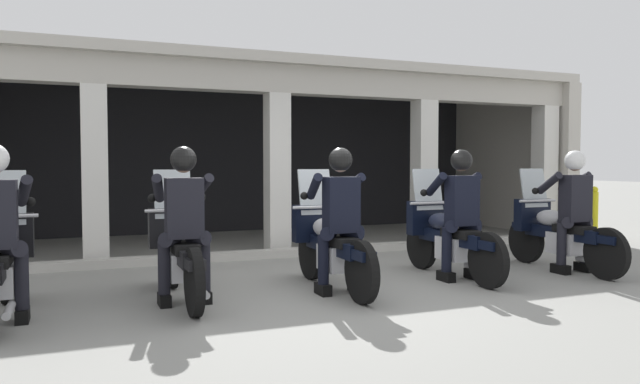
{
  "coord_description": "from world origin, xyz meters",
  "views": [
    {
      "loc": [
        -2.65,
        -6.18,
        1.4
      ],
      "look_at": [
        0.0,
        0.27,
        1.08
      ],
      "focal_mm": 33.51,
      "sensor_mm": 36.0,
      "label": 1
    }
  ],
  "objects_px": {
    "motorcycle_far_left": "(0,263)",
    "motorcycle_center": "(330,244)",
    "police_officer_left": "(184,211)",
    "motorcycle_right": "(447,236)",
    "police_officer_right": "(460,203)",
    "police_officer_center": "(340,207)",
    "motorcycle_far_right": "(556,232)",
    "bollard_kerbside": "(594,214)",
    "police_officer_far_right": "(573,201)",
    "motorcycle_left": "(180,251)"
  },
  "relations": [
    {
      "from": "police_officer_left",
      "to": "police_officer_center",
      "type": "bearing_deg",
      "value": -7.33
    },
    {
      "from": "motorcycle_center",
      "to": "motorcycle_far_right",
      "type": "xyz_separation_m",
      "value": [
        3.31,
        -0.01,
        0.0
      ]
    },
    {
      "from": "motorcycle_left",
      "to": "police_officer_center",
      "type": "xyz_separation_m",
      "value": [
        1.65,
        -0.42,
        0.44
      ]
    },
    {
      "from": "motorcycle_center",
      "to": "police_officer_right",
      "type": "bearing_deg",
      "value": -4.23
    },
    {
      "from": "motorcycle_far_left",
      "to": "police_officer_right",
      "type": "xyz_separation_m",
      "value": [
        4.96,
        -0.15,
        0.44
      ]
    },
    {
      "from": "motorcycle_far_left",
      "to": "police_officer_right",
      "type": "bearing_deg",
      "value": -1.05
    },
    {
      "from": "motorcycle_far_left",
      "to": "bollard_kerbside",
      "type": "bearing_deg",
      "value": 12.75
    },
    {
      "from": "police_officer_left",
      "to": "motorcycle_far_right",
      "type": "distance_m",
      "value": 4.98
    },
    {
      "from": "motorcycle_center",
      "to": "police_officer_far_right",
      "type": "bearing_deg",
      "value": -3.83
    },
    {
      "from": "police_officer_center",
      "to": "motorcycle_right",
      "type": "height_order",
      "value": "police_officer_center"
    },
    {
      "from": "motorcycle_right",
      "to": "police_officer_far_right",
      "type": "xyz_separation_m",
      "value": [
        1.65,
        -0.42,
        0.44
      ]
    },
    {
      "from": "police_officer_center",
      "to": "motorcycle_right",
      "type": "bearing_deg",
      "value": 15.13
    },
    {
      "from": "motorcycle_right",
      "to": "bollard_kerbside",
      "type": "height_order",
      "value": "motorcycle_right"
    },
    {
      "from": "motorcycle_far_left",
      "to": "police_officer_left",
      "type": "height_order",
      "value": "police_officer_left"
    },
    {
      "from": "motorcycle_far_left",
      "to": "police_officer_far_right",
      "type": "height_order",
      "value": "police_officer_far_right"
    },
    {
      "from": "police_officer_center",
      "to": "motorcycle_far_right",
      "type": "bearing_deg",
      "value": 5.98
    },
    {
      "from": "motorcycle_far_left",
      "to": "motorcycle_center",
      "type": "height_order",
      "value": "same"
    },
    {
      "from": "police_officer_right",
      "to": "motorcycle_far_right",
      "type": "relative_size",
      "value": 0.78
    },
    {
      "from": "motorcycle_right",
      "to": "police_officer_right",
      "type": "relative_size",
      "value": 1.29
    },
    {
      "from": "police_officer_left",
      "to": "police_officer_center",
      "type": "relative_size",
      "value": 1.0
    },
    {
      "from": "police_officer_center",
      "to": "police_officer_far_right",
      "type": "relative_size",
      "value": 1.0
    },
    {
      "from": "motorcycle_left",
      "to": "police_officer_left",
      "type": "xyz_separation_m",
      "value": [
        -0.0,
        -0.28,
        0.44
      ]
    },
    {
      "from": "motorcycle_right",
      "to": "motorcycle_far_right",
      "type": "distance_m",
      "value": 1.66
    },
    {
      "from": "motorcycle_left",
      "to": "motorcycle_center",
      "type": "bearing_deg",
      "value": -7.33
    },
    {
      "from": "motorcycle_far_left",
      "to": "police_officer_far_right",
      "type": "distance_m",
      "value": 6.63
    },
    {
      "from": "motorcycle_far_left",
      "to": "motorcycle_far_right",
      "type": "distance_m",
      "value": 6.61
    },
    {
      "from": "motorcycle_right",
      "to": "motorcycle_far_left",
      "type": "bearing_deg",
      "value": -171.48
    },
    {
      "from": "motorcycle_center",
      "to": "police_officer_right",
      "type": "height_order",
      "value": "police_officer_right"
    },
    {
      "from": "motorcycle_left",
      "to": "motorcycle_right",
      "type": "relative_size",
      "value": 1.0
    },
    {
      "from": "police_officer_right",
      "to": "motorcycle_far_right",
      "type": "height_order",
      "value": "police_officer_right"
    },
    {
      "from": "motorcycle_far_left",
      "to": "police_officer_center",
      "type": "height_order",
      "value": "police_officer_center"
    },
    {
      "from": "motorcycle_far_left",
      "to": "motorcycle_left",
      "type": "xyz_separation_m",
      "value": [
        1.65,
        0.15,
        0.0
      ]
    },
    {
      "from": "police_officer_far_right",
      "to": "motorcycle_far_left",
      "type": "bearing_deg",
      "value": 178.7
    },
    {
      "from": "motorcycle_left",
      "to": "police_officer_left",
      "type": "height_order",
      "value": "police_officer_left"
    },
    {
      "from": "police_officer_left",
      "to": "bollard_kerbside",
      "type": "relative_size",
      "value": 1.58
    },
    {
      "from": "police_officer_center",
      "to": "police_officer_right",
      "type": "xyz_separation_m",
      "value": [
        1.65,
        0.12,
        0.0
      ]
    },
    {
      "from": "motorcycle_far_left",
      "to": "motorcycle_right",
      "type": "relative_size",
      "value": 1.0
    },
    {
      "from": "police_officer_center",
      "to": "police_officer_right",
      "type": "bearing_deg",
      "value": 5.58
    },
    {
      "from": "police_officer_right",
      "to": "police_officer_center",
      "type": "bearing_deg",
      "value": -168.78
    },
    {
      "from": "motorcycle_left",
      "to": "motorcycle_far_right",
      "type": "distance_m",
      "value": 4.96
    },
    {
      "from": "motorcycle_far_right",
      "to": "bollard_kerbside",
      "type": "relative_size",
      "value": 2.03
    },
    {
      "from": "police_officer_left",
      "to": "motorcycle_center",
      "type": "height_order",
      "value": "police_officer_left"
    },
    {
      "from": "police_officer_right",
      "to": "bollard_kerbside",
      "type": "height_order",
      "value": "police_officer_right"
    },
    {
      "from": "police_officer_left",
      "to": "bollard_kerbside",
      "type": "bearing_deg",
      "value": 12.78
    },
    {
      "from": "police_officer_left",
      "to": "motorcycle_left",
      "type": "bearing_deg",
      "value": 87.0
    },
    {
      "from": "bollard_kerbside",
      "to": "police_officer_center",
      "type": "bearing_deg",
      "value": -159.5
    },
    {
      "from": "motorcycle_left",
      "to": "police_officer_center",
      "type": "height_order",
      "value": "police_officer_center"
    },
    {
      "from": "motorcycle_far_left",
      "to": "motorcycle_center",
      "type": "distance_m",
      "value": 3.31
    },
    {
      "from": "motorcycle_center",
      "to": "police_officer_right",
      "type": "distance_m",
      "value": 1.72
    },
    {
      "from": "police_officer_left",
      "to": "motorcycle_center",
      "type": "distance_m",
      "value": 1.72
    }
  ]
}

